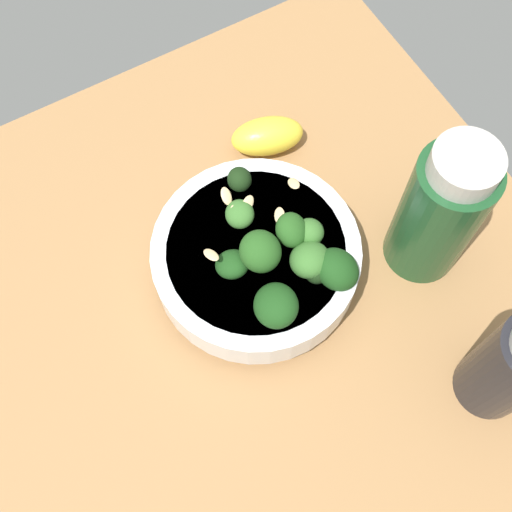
{
  "coord_description": "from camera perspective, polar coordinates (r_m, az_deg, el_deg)",
  "views": [
    {
      "loc": [
        20.57,
        -11.08,
        61.01
      ],
      "look_at": [
        -1.38,
        1.5,
        4.0
      ],
      "focal_mm": 45.89,
      "sensor_mm": 36.0,
      "label": 1
    }
  ],
  "objects": [
    {
      "name": "ground_plane",
      "position": [
        0.68,
        -0.52,
        -3.7
      ],
      "size": [
        62.0,
        62.0,
        4.72
      ],
      "primitive_type": "cube",
      "color": "#996D42"
    },
    {
      "name": "bowl_of_broccoli",
      "position": [
        0.62,
        0.36,
        -0.2
      ],
      "size": [
        19.85,
        19.85,
        10.36
      ],
      "color": "white",
      "rests_on": "ground_plane"
    },
    {
      "name": "lemon_wedge",
      "position": [
        0.72,
        0.99,
        10.41
      ],
      "size": [
        6.56,
        8.82,
        3.92
      ],
      "primitive_type": "ellipsoid",
      "rotation": [
        0.0,
        0.0,
        1.25
      ],
      "color": "yellow",
      "rests_on": "ground_plane"
    },
    {
      "name": "bottle_short",
      "position": [
        0.62,
        15.73,
        3.72
      ],
      "size": [
        7.37,
        7.37,
        17.54
      ],
      "color": "#194723",
      "rests_on": "ground_plane"
    }
  ]
}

